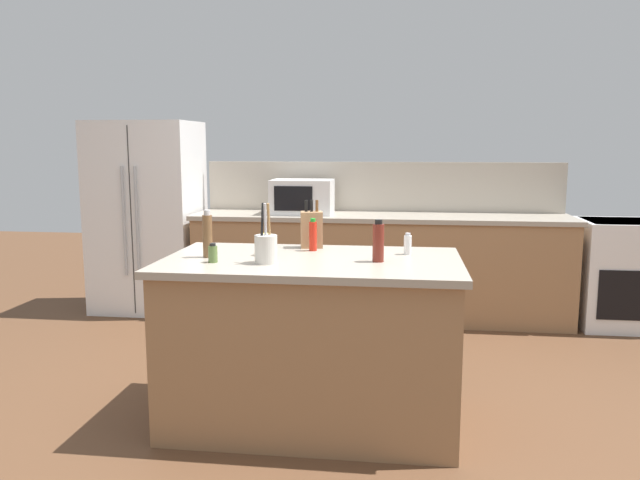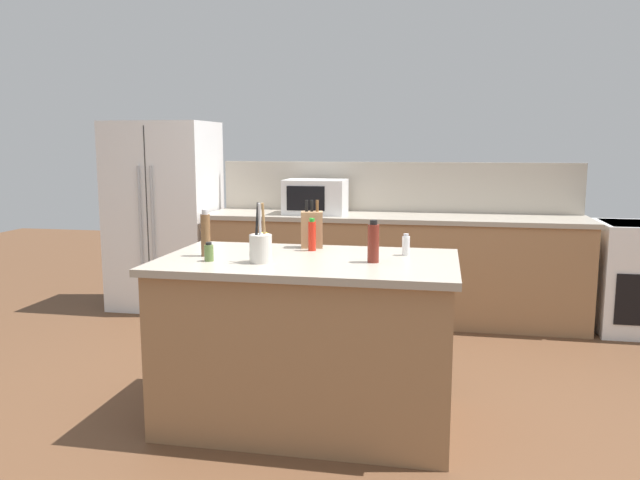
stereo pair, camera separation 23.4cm
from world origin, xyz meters
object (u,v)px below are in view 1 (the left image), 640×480
(microwave, at_px, (302,197))
(knife_block, at_px, (312,229))
(utensil_crock, at_px, (266,248))
(honey_jar, at_px, (266,245))
(refrigerator, at_px, (148,217))
(hot_sauce_bottle, at_px, (313,236))
(spice_jar_oregano, at_px, (213,254))
(vinegar_bottle, at_px, (378,242))
(pepper_grinder, at_px, (207,235))
(salt_shaker, at_px, (408,244))
(range_oven, at_px, (624,273))

(microwave, bearing_deg, knife_block, -79.19)
(knife_block, distance_m, utensil_crock, 0.56)
(knife_block, bearing_deg, honey_jar, -137.31)
(refrigerator, xyz_separation_m, hot_sauce_bottle, (1.86, -2.00, 0.14))
(utensil_crock, height_order, spice_jar_oregano, utensil_crock)
(utensil_crock, distance_m, vinegar_bottle, 0.60)
(refrigerator, distance_m, spice_jar_oregano, 2.80)
(hot_sauce_bottle, distance_m, vinegar_bottle, 0.50)
(refrigerator, height_order, vinegar_bottle, refrigerator)
(pepper_grinder, height_order, salt_shaker, pepper_grinder)
(vinegar_bottle, bearing_deg, refrigerator, 134.56)
(salt_shaker, bearing_deg, utensil_crock, -153.94)
(refrigerator, relative_size, utensil_crock, 5.53)
(range_oven, distance_m, honey_jar, 3.46)
(spice_jar_oregano, bearing_deg, hot_sauce_bottle, 42.18)
(vinegar_bottle, xyz_separation_m, spice_jar_oregano, (-0.87, -0.13, -0.06))
(spice_jar_oregano, bearing_deg, honey_jar, 46.24)
(vinegar_bottle, bearing_deg, hot_sauce_bottle, 142.86)
(utensil_crock, bearing_deg, hot_sauce_bottle, 65.34)
(honey_jar, bearing_deg, salt_shaker, 9.42)
(refrigerator, xyz_separation_m, knife_block, (1.84, -1.88, 0.17))
(knife_block, distance_m, vinegar_bottle, 0.59)
(range_oven, distance_m, spice_jar_oregano, 3.79)
(knife_block, relative_size, salt_shaker, 2.34)
(vinegar_bottle, xyz_separation_m, pepper_grinder, (-0.95, 0.01, 0.02))
(vinegar_bottle, bearing_deg, knife_block, 135.48)
(microwave, distance_m, knife_block, 1.86)
(utensil_crock, height_order, vinegar_bottle, utensil_crock)
(vinegar_bottle, bearing_deg, salt_shaker, 57.14)
(microwave, height_order, hot_sauce_bottle, microwave)
(refrigerator, bearing_deg, range_oven, -0.69)
(utensil_crock, bearing_deg, honey_jar, 101.79)
(refrigerator, xyz_separation_m, utensil_crock, (1.67, -2.41, 0.14))
(refrigerator, bearing_deg, hot_sauce_bottle, -46.95)
(refrigerator, relative_size, honey_jar, 14.08)
(hot_sauce_bottle, relative_size, vinegar_bottle, 0.85)
(utensil_crock, height_order, hot_sauce_bottle, utensil_crock)
(hot_sauce_bottle, xyz_separation_m, vinegar_bottle, (0.40, -0.30, 0.02))
(utensil_crock, distance_m, spice_jar_oregano, 0.29)
(hot_sauce_bottle, bearing_deg, spice_jar_oregano, -137.82)
(spice_jar_oregano, bearing_deg, microwave, 87.51)
(refrigerator, distance_m, utensil_crock, 2.94)
(range_oven, distance_m, hot_sauce_bottle, 3.16)
(knife_block, relative_size, pepper_grinder, 1.10)
(pepper_grinder, relative_size, salt_shaker, 2.13)
(refrigerator, bearing_deg, microwave, -1.98)
(microwave, bearing_deg, refrigerator, 178.02)
(utensil_crock, bearing_deg, range_oven, 42.04)
(salt_shaker, bearing_deg, spice_jar_oregano, -159.81)
(hot_sauce_bottle, height_order, honey_jar, hot_sauce_bottle)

